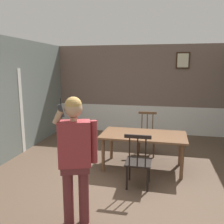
# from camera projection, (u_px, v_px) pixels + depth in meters

# --- Properties ---
(ground_plane) EXTENTS (7.95, 7.95, 0.00)m
(ground_plane) POSITION_uv_depth(u_px,v_px,m) (120.00, 182.00, 4.51)
(ground_plane) COLOR brown
(room_back_partition) EXTENTS (5.50, 0.17, 2.81)m
(room_back_partition) POSITION_uv_depth(u_px,v_px,m) (140.00, 91.00, 7.73)
(room_back_partition) COLOR #756056
(room_back_partition) RESTS_ON ground_plane
(dining_table) EXTENTS (1.78, 0.97, 0.75)m
(dining_table) POSITION_uv_depth(u_px,v_px,m) (143.00, 138.00, 5.04)
(dining_table) COLOR brown
(dining_table) RESTS_ON ground_plane
(chair_near_window) EXTENTS (0.45, 0.45, 1.02)m
(chair_near_window) POSITION_uv_depth(u_px,v_px,m) (138.00, 161.00, 4.26)
(chair_near_window) COLOR black
(chair_near_window) RESTS_ON ground_plane
(chair_by_doorway) EXTENTS (0.46, 0.46, 1.04)m
(chair_by_doorway) POSITION_uv_depth(u_px,v_px,m) (147.00, 135.00, 5.89)
(chair_by_doorway) COLOR #513823
(chair_by_doorway) RESTS_ON ground_plane
(person_figure) EXTENTS (0.54, 0.36, 1.77)m
(person_figure) POSITION_uv_depth(u_px,v_px,m) (75.00, 152.00, 3.15)
(person_figure) COLOR brown
(person_figure) RESTS_ON ground_plane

